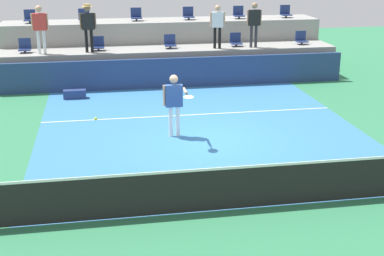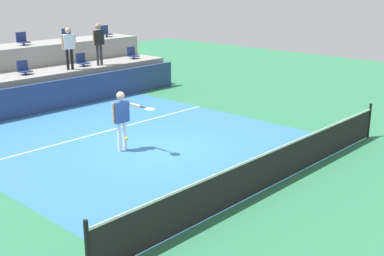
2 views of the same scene
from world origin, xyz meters
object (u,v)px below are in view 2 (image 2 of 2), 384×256
Objects in this scene: stadium_chair_upper_mid_right at (22,40)px; tennis_ball at (127,138)px; stadium_chair_upper_right at (68,36)px; spectator_leaning_on_rail at (99,40)px; stadium_chair_upper_far_right at (105,32)px; spectator_in_grey at (69,45)px; stadium_chair_lower_far_right at (132,54)px; stadium_chair_lower_center at (24,69)px; tennis_player at (122,115)px; stadium_chair_lower_right at (82,61)px.

stadium_chair_upper_mid_right is 11.92m from tennis_ball.
tennis_ball is at bearing -118.33° from stadium_chair_upper_right.
tennis_ball is (-6.09, -9.04, -0.82)m from spectator_leaning_on_rail.
stadium_chair_upper_far_right is 0.32× the size of spectator_in_grey.
stadium_chair_lower_far_right is at bearing 6.18° from spectator_in_grey.
tennis_ball is (-2.87, -9.43, -0.00)m from stadium_chair_lower_center.
stadium_chair_lower_center is 6.78m from tennis_player.
stadium_chair_lower_center is 3.75m from stadium_chair_upper_right.
stadium_chair_lower_center is 1.00× the size of stadium_chair_lower_far_right.
tennis_player is (-6.05, -8.52, -1.26)m from stadium_chair_upper_far_right.
spectator_in_grey is at bearing -71.01° from stadium_chair_upper_mid_right.
stadium_chair_lower_right is 0.30× the size of tennis_player.
spectator_leaning_on_rail is (-2.03, -2.18, -0.03)m from stadium_chair_upper_far_right.
stadium_chair_upper_far_right is 10.52m from tennis_player.
stadium_chair_lower_far_right is (5.33, 0.00, 0.00)m from stadium_chair_lower_center.
stadium_chair_upper_right is 0.30× the size of tennis_player.
spectator_in_grey is 1.44m from spectator_leaning_on_rail.
stadium_chair_upper_mid_right is 1.00× the size of stadium_chair_upper_far_right.
stadium_chair_upper_mid_right is 0.32× the size of spectator_in_grey.
spectator_in_grey is (-0.84, -0.38, 0.77)m from stadium_chair_lower_right.
stadium_chair_lower_far_right is (2.71, 0.00, 0.00)m from stadium_chair_lower_right.
stadium_chair_lower_right and stadium_chair_lower_far_right have the same top height.
stadium_chair_upper_far_right is 0.30× the size of tennis_player.
stadium_chair_lower_right is 1.20m from spectator_in_grey.
stadium_chair_upper_right is 2.07m from stadium_chair_upper_far_right.
stadium_chair_lower_center is 1.00× the size of stadium_chair_lower_right.
stadium_chair_lower_right is 1.00× the size of stadium_chair_upper_far_right.
stadium_chair_lower_right is at bearing -145.67° from stadium_chair_upper_far_right.
stadium_chair_lower_center is 1.00× the size of stadium_chair_upper_far_right.
stadium_chair_upper_far_right is 7.65× the size of tennis_ball.
tennis_player reaches higher than tennis_ball.
spectator_leaning_on_rail reaches higher than spectator_in_grey.
stadium_chair_lower_far_right is at bearing 0.00° from stadium_chair_lower_right.
stadium_chair_lower_far_right is at bearing 0.00° from stadium_chair_lower_center.
spectator_leaning_on_rail is at bearing 56.03° from tennis_ball.
spectator_in_grey is at bearing 180.00° from spectator_leaning_on_rail.
stadium_chair_upper_mid_right is at bearing 70.85° from tennis_ball.
stadium_chair_upper_right is at bearing 0.00° from stadium_chair_upper_mid_right.
stadium_chair_lower_center is at bearing -150.49° from stadium_chair_upper_right.
stadium_chair_upper_far_right reaches higher than stadium_chair_lower_right.
stadium_chair_upper_right reaches higher than tennis_ball.
stadium_chair_upper_far_right is (2.07, 0.00, 0.00)m from stadium_chair_upper_right.
stadium_chair_upper_far_right is at bearing 54.63° from tennis_player.
stadium_chair_upper_mid_right is 2.31m from spectator_in_grey.
stadium_chair_lower_far_right is at bearing 48.99° from tennis_ball.
stadium_chair_lower_right is 7.65× the size of tennis_ball.
spectator_in_grey is (0.75, -2.18, -0.08)m from stadium_chair_upper_mid_right.
stadium_chair_upper_far_right is (2.64, 1.80, 0.85)m from stadium_chair_lower_right.
stadium_chair_lower_right reaches higher than tennis_player.
stadium_chair_upper_mid_right is at bearing 180.00° from stadium_chair_upper_right.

